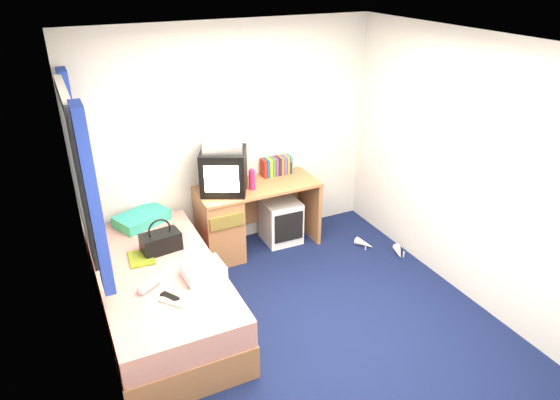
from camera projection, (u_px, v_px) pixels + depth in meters
name	position (u px, v px, depth m)	size (l,w,h in m)	color
ground	(306.00, 326.00, 4.39)	(3.40, 3.40, 0.00)	#0C1438
room_shell	(310.00, 174.00, 3.75)	(3.40, 3.40, 3.40)	white
bed	(162.00, 295.00, 4.35)	(1.01, 2.00, 0.54)	#AB7247
pillow	(142.00, 218.00, 4.94)	(0.49, 0.31, 0.11)	#1B6DB2
desk	(234.00, 219.00, 5.33)	(1.30, 0.55, 0.75)	#AB7247
storage_cube	(281.00, 221.00, 5.62)	(0.39, 0.39, 0.49)	white
crt_tv	(224.00, 171.00, 5.05)	(0.58, 0.57, 0.45)	black
vcr	(223.00, 147.00, 4.94)	(0.39, 0.28, 0.07)	silver
book_row	(276.00, 166.00, 5.50)	(0.34, 0.13, 0.20)	maroon
picture_frame	(290.00, 166.00, 5.57)	(0.02, 0.12, 0.14)	black
pink_water_bottle	(252.00, 180.00, 5.14)	(0.06, 0.06, 0.20)	#E9205E
aerosol_can	(243.00, 178.00, 5.24)	(0.05, 0.05, 0.17)	white
handbag	(161.00, 241.00, 4.46)	(0.36, 0.23, 0.32)	black
towel	(204.00, 271.00, 4.11)	(0.32, 0.27, 0.11)	white
magazine	(141.00, 258.00, 4.37)	(0.21, 0.28, 0.01)	#C7E419
water_bottle	(149.00, 285.00, 3.97)	(0.07, 0.07, 0.20)	silver
colour_swatch_fan	(172.00, 302.00, 3.81)	(0.22, 0.06, 0.01)	gold
remote_control	(170.00, 297.00, 3.87)	(0.05, 0.16, 0.02)	black
window_assembly	(81.00, 171.00, 3.89)	(0.11, 1.42, 1.40)	silver
white_heels	(381.00, 248.00, 5.49)	(0.40, 0.55, 0.09)	silver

